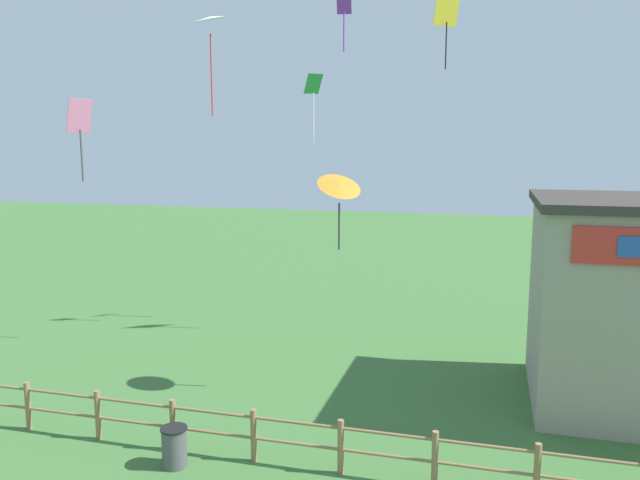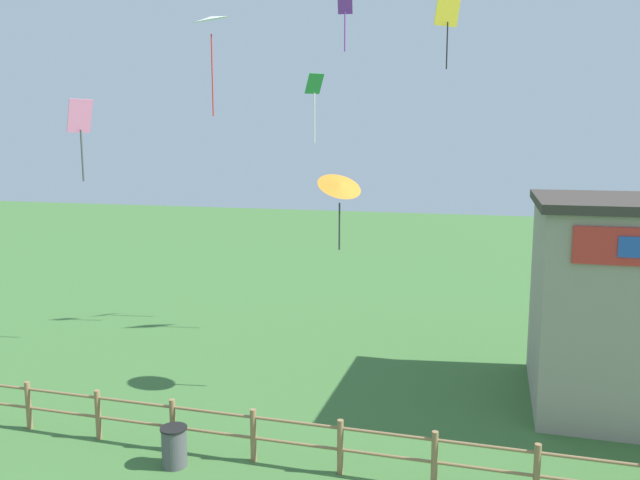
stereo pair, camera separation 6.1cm
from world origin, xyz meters
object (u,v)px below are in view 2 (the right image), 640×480
kite_orange_delta (340,186)px  kite_pink_diamond (81,125)px  trash_bin (174,446)px  kite_white_delta (211,20)px  kite_yellow_diamond (448,11)px  kite_purple_streamer (345,12)px  kite_green_diamond (314,94)px

kite_orange_delta → kite_pink_diamond: bearing=-148.8°
trash_bin → kite_white_delta: bearing=108.2°
trash_bin → kite_yellow_diamond: 16.84m
trash_bin → kite_purple_streamer: kite_purple_streamer is taller
kite_white_delta → kite_yellow_diamond: bearing=22.9°
kite_white_delta → kite_green_diamond: bearing=56.5°
kite_pink_diamond → kite_purple_streamer: bearing=65.7°
kite_orange_delta → kite_yellow_diamond: bearing=69.4°
kite_green_diamond → kite_pink_diamond: bearing=-106.3°
kite_purple_streamer → kite_orange_delta: kite_purple_streamer is taller
trash_bin → kite_white_delta: size_ratio=0.27×
kite_orange_delta → kite_white_delta: bearing=149.7°
kite_orange_delta → kite_green_diamond: 7.99m
kite_purple_streamer → kite_pink_diamond: 11.51m
kite_green_diamond → kite_pink_diamond: (-3.03, -10.34, -1.47)m
kite_orange_delta → kite_pink_diamond: kite_pink_diamond is taller
trash_bin → kite_pink_diamond: bearing=152.6°
kite_green_diamond → kite_yellow_diamond: bearing=-6.7°
trash_bin → kite_purple_streamer: (1.18, 11.38, 11.54)m
kite_yellow_diamond → kite_pink_diamond: bearing=-129.7°
kite_yellow_diamond → kite_pink_diamond: kite_yellow_diamond is taller
kite_white_delta → trash_bin: bearing=-71.8°
trash_bin → kite_white_delta: kite_white_delta is taller
kite_purple_streamer → kite_orange_delta: (1.37, -6.24, -5.94)m
kite_yellow_diamond → kite_pink_diamond: 13.34m
kite_yellow_diamond → kite_green_diamond: kite_yellow_diamond is taller
kite_green_diamond → trash_bin: bearing=-89.2°
kite_orange_delta → kite_pink_diamond: size_ratio=1.09×
kite_purple_streamer → trash_bin: bearing=-95.9°
kite_yellow_diamond → kite_white_delta: bearing=-157.1°
kite_green_diamond → kite_white_delta: size_ratio=0.77×
kite_purple_streamer → kite_green_diamond: kite_purple_streamer is taller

